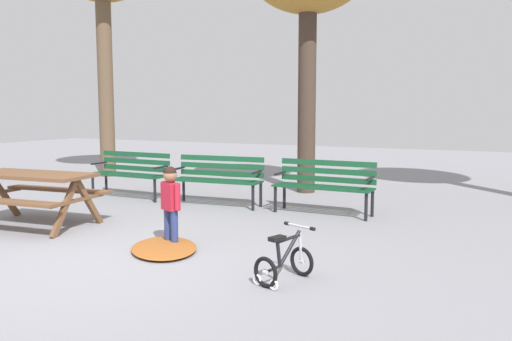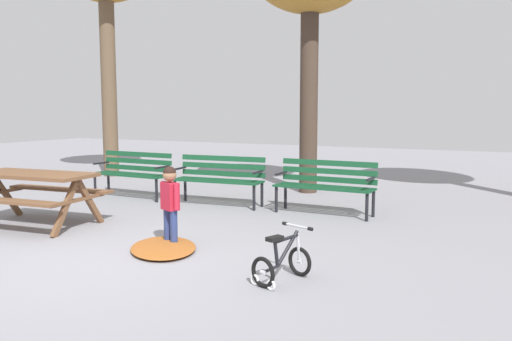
{
  "view_description": "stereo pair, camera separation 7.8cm",
  "coord_description": "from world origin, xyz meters",
  "px_view_note": "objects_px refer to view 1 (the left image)",
  "views": [
    {
      "loc": [
        4.1,
        -4.4,
        1.69
      ],
      "look_at": [
        1.04,
        1.99,
        0.85
      ],
      "focal_mm": 37.18,
      "sensor_mm": 36.0,
      "label": 1
    },
    {
      "loc": [
        4.17,
        -4.37,
        1.69
      ],
      "look_at": [
        1.04,
        1.99,
        0.85
      ],
      "focal_mm": 37.18,
      "sensor_mm": 36.0,
      "label": 2
    }
  ],
  "objects_px": {
    "picnic_table": "(32,185)",
    "park_bench_left": "(218,176)",
    "park_bench_right": "(325,182)",
    "child_standing": "(171,200)",
    "park_bench_far_left": "(131,171)",
    "kids_bicycle": "(284,262)"
  },
  "relations": [
    {
      "from": "child_standing",
      "to": "kids_bicycle",
      "type": "height_order",
      "value": "child_standing"
    },
    {
      "from": "park_bench_left",
      "to": "park_bench_right",
      "type": "xyz_separation_m",
      "value": [
        1.91,
        0.07,
        0.0
      ]
    },
    {
      "from": "park_bench_far_left",
      "to": "park_bench_right",
      "type": "height_order",
      "value": "same"
    },
    {
      "from": "picnic_table",
      "to": "park_bench_left",
      "type": "bearing_deg",
      "value": 58.46
    },
    {
      "from": "park_bench_left",
      "to": "child_standing",
      "type": "height_order",
      "value": "child_standing"
    },
    {
      "from": "kids_bicycle",
      "to": "park_bench_left",
      "type": "bearing_deg",
      "value": 128.3
    },
    {
      "from": "picnic_table",
      "to": "child_standing",
      "type": "height_order",
      "value": "child_standing"
    },
    {
      "from": "park_bench_far_left",
      "to": "kids_bicycle",
      "type": "relative_size",
      "value": 2.57
    },
    {
      "from": "park_bench_far_left",
      "to": "child_standing",
      "type": "xyz_separation_m",
      "value": [
        2.74,
        -2.67,
        0.06
      ]
    },
    {
      "from": "picnic_table",
      "to": "child_standing",
      "type": "xyz_separation_m",
      "value": [
        2.44,
        -0.08,
        -0.02
      ]
    },
    {
      "from": "park_bench_far_left",
      "to": "child_standing",
      "type": "relative_size",
      "value": 1.64
    },
    {
      "from": "park_bench_far_left",
      "to": "park_bench_right",
      "type": "bearing_deg",
      "value": 1.1
    },
    {
      "from": "park_bench_far_left",
      "to": "park_bench_right",
      "type": "relative_size",
      "value": 1.0
    },
    {
      "from": "picnic_table",
      "to": "park_bench_right",
      "type": "bearing_deg",
      "value": 37.28
    },
    {
      "from": "park_bench_left",
      "to": "child_standing",
      "type": "distance_m",
      "value": 2.8
    },
    {
      "from": "park_bench_right",
      "to": "picnic_table",
      "type": "bearing_deg",
      "value": -142.72
    },
    {
      "from": "park_bench_far_left",
      "to": "kids_bicycle",
      "type": "distance_m",
      "value": 5.61
    },
    {
      "from": "park_bench_left",
      "to": "park_bench_far_left",
      "type": "bearing_deg",
      "value": 179.98
    },
    {
      "from": "park_bench_right",
      "to": "child_standing",
      "type": "bearing_deg",
      "value": -111.09
    },
    {
      "from": "child_standing",
      "to": "park_bench_left",
      "type": "bearing_deg",
      "value": 107.72
    },
    {
      "from": "park_bench_far_left",
      "to": "child_standing",
      "type": "distance_m",
      "value": 3.83
    },
    {
      "from": "park_bench_left",
      "to": "park_bench_right",
      "type": "height_order",
      "value": "same"
    }
  ]
}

